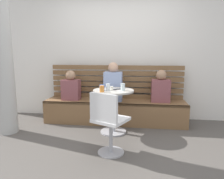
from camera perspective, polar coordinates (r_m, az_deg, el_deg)
The scene contains 16 objects.
ground at distance 3.03m, azimuth -2.12°, elevation -16.31°, with size 8.00×8.00×0.00m, color #514C47.
back_wall at distance 4.35m, azimuth 1.47°, elevation 11.36°, with size 5.20×0.10×2.90m, color silver.
concrete_pillar at distance 3.83m, azimuth -28.15°, elevation 9.68°, with size 0.32×0.32×2.80m, color #B2B2AD.
booth_bench at distance 4.06m, azimuth 0.72°, elevation -6.07°, with size 2.70×0.52×0.44m.
booth_backrest at distance 4.18m, azimuth 1.13°, elevation 2.19°, with size 2.65×0.04×0.67m.
cafe_table at distance 3.48m, azimuth 0.38°, elevation -3.70°, with size 0.68×0.68×0.74m.
white_chair at distance 2.72m, azimuth -1.05°, elevation -8.76°, with size 0.53×0.53×0.85m.
person_adult at distance 3.93m, azimuth 0.33°, elevation 1.58°, with size 0.34×0.22×0.74m.
person_child_left at distance 3.96m, azimuth 13.27°, elevation 0.41°, with size 0.34×0.22×0.60m.
person_child_middle at distance 4.12m, azimuth -11.24°, elevation 0.67°, with size 0.34×0.22×0.58m.
cup_mug_blue at distance 3.37m, azimuth -2.77°, elevation 0.49°, with size 0.08×0.08×0.10m, color #3D5B9E.
cup_tumbler_orange at distance 3.25m, azimuth -2.81°, elevation 0.18°, with size 0.07×0.07×0.10m, color orange.
cup_water_clear at distance 3.40m, azimuth -1.13°, elevation 0.70°, with size 0.07×0.07×0.11m, color white.
cup_glass_tall at distance 3.37m, azimuth 3.00°, elevation 0.69°, with size 0.07×0.07×0.12m, color silver.
cup_espresso_small at distance 3.47m, azimuth -0.09°, elevation 0.44°, with size 0.06×0.06×0.06m, color silver.
phone_on_table at distance 3.50m, azimuth 1.45°, elevation 0.12°, with size 0.07×0.14×0.01m, color black.
Camera 1 is at (0.47, -2.68, 1.33)m, focal length 33.18 mm.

